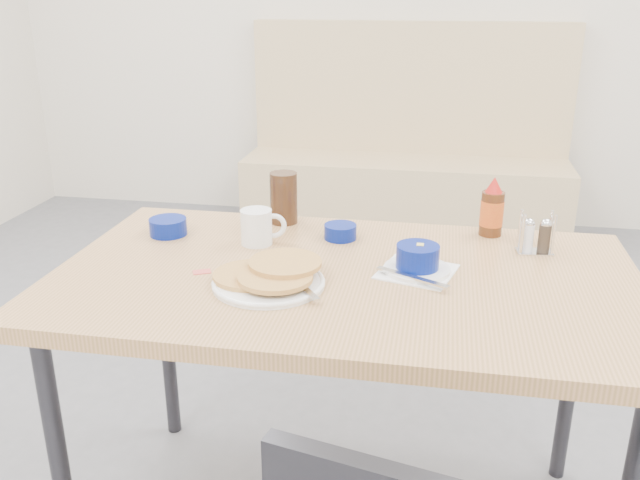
% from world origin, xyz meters
% --- Properties ---
extents(booth_bench, '(1.90, 0.56, 1.22)m').
position_xyz_m(booth_bench, '(0.00, 2.78, 0.35)').
color(booth_bench, tan).
rests_on(booth_bench, ground).
extents(dining_table, '(1.40, 0.80, 0.76)m').
position_xyz_m(dining_table, '(0.00, 0.25, 0.70)').
color(dining_table, tan).
rests_on(dining_table, ground).
extents(pancake_plate, '(0.27, 0.26, 0.05)m').
position_xyz_m(pancake_plate, '(-0.16, 0.15, 0.78)').
color(pancake_plate, white).
rests_on(pancake_plate, dining_table).
extents(coffee_mug, '(0.12, 0.08, 0.09)m').
position_xyz_m(coffee_mug, '(-0.26, 0.41, 0.81)').
color(coffee_mug, white).
rests_on(coffee_mug, dining_table).
extents(grits_setting, '(0.21, 0.22, 0.07)m').
position_xyz_m(grits_setting, '(0.17, 0.29, 0.79)').
color(grits_setting, white).
rests_on(grits_setting, dining_table).
extents(creamer_bowl, '(0.10, 0.10, 0.05)m').
position_xyz_m(creamer_bowl, '(-0.52, 0.43, 0.78)').
color(creamer_bowl, navy).
rests_on(creamer_bowl, dining_table).
extents(butter_bowl, '(0.09, 0.09, 0.04)m').
position_xyz_m(butter_bowl, '(-0.05, 0.48, 0.78)').
color(butter_bowl, navy).
rests_on(butter_bowl, dining_table).
extents(amber_tumbler, '(0.09, 0.09, 0.15)m').
position_xyz_m(amber_tumbler, '(-0.23, 0.59, 0.83)').
color(amber_tumbler, '#331E10').
rests_on(amber_tumbler, dining_table).
extents(condiment_caddy, '(0.10, 0.06, 0.11)m').
position_xyz_m(condiment_caddy, '(0.46, 0.47, 0.80)').
color(condiment_caddy, silver).
rests_on(condiment_caddy, dining_table).
extents(syrup_bottle, '(0.06, 0.06, 0.17)m').
position_xyz_m(syrup_bottle, '(0.36, 0.59, 0.83)').
color(syrup_bottle, '#47230F').
rests_on(syrup_bottle, dining_table).
extents(sugar_wrapper, '(0.05, 0.04, 0.00)m').
position_xyz_m(sugar_wrapper, '(-0.34, 0.19, 0.76)').
color(sugar_wrapper, '#CE4B44').
rests_on(sugar_wrapper, dining_table).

